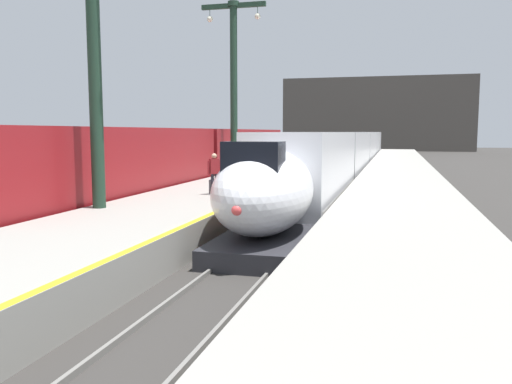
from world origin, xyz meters
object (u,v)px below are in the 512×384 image
(regional_train_adjacent, at_px, (192,157))
(passenger_near_edge, at_px, (214,170))
(station_column_mid, at_px, (94,39))
(rolling_suitcase, at_px, (214,187))
(station_column_far, at_px, (234,73))
(highspeed_train_main, at_px, (353,150))

(regional_train_adjacent, height_order, passenger_near_edge, regional_train_adjacent)
(regional_train_adjacent, distance_m, station_column_mid, 14.86)
(rolling_suitcase, bearing_deg, regional_train_adjacent, 116.70)
(rolling_suitcase, bearing_deg, passenger_near_edge, -68.93)
(station_column_far, relative_size, passenger_near_edge, 6.12)
(highspeed_train_main, xyz_separation_m, passenger_near_edge, (-3.40, -28.55, 0.06))
(highspeed_train_main, relative_size, regional_train_adjacent, 2.04)
(passenger_near_edge, height_order, rolling_suitcase, passenger_near_edge)
(regional_train_adjacent, relative_size, rolling_suitcase, 37.27)
(highspeed_train_main, relative_size, station_column_far, 7.23)
(regional_train_adjacent, distance_m, rolling_suitcase, 10.39)
(passenger_near_edge, bearing_deg, rolling_suitcase, 111.07)
(station_column_far, bearing_deg, regional_train_adjacent, -147.57)
(station_column_mid, xyz_separation_m, station_column_far, (0.00, 15.39, 0.56))
(passenger_near_edge, bearing_deg, station_column_far, 103.08)
(station_column_far, bearing_deg, rolling_suitcase, -77.02)
(regional_train_adjacent, xyz_separation_m, station_column_mid, (2.20, -13.99, 4.50))
(highspeed_train_main, distance_m, rolling_suitcase, 28.65)
(regional_train_adjacent, bearing_deg, passenger_near_edge, -63.37)
(station_column_mid, distance_m, station_column_far, 15.40)
(highspeed_train_main, height_order, station_column_far, station_column_far)
(highspeed_train_main, distance_m, passenger_near_edge, 28.75)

